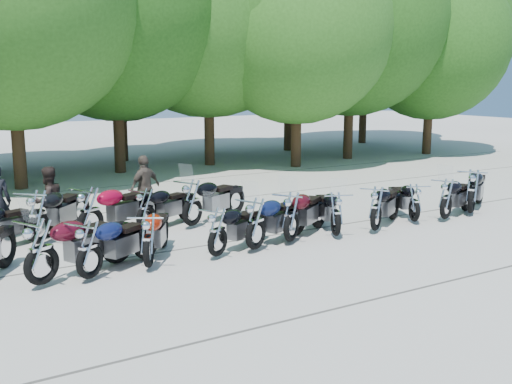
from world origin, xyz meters
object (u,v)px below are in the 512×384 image
motorcycle_13 (38,215)px  motorcycle_9 (415,201)px  motorcycle_11 (472,190)px  motorcycle_10 (446,198)px  rider_1 (49,201)px  motorcycle_16 (192,201)px  motorcycle_1 (41,250)px  motorcycle_5 (256,222)px  motorcycle_8 (376,207)px  motorcycle_3 (148,239)px  motorcycle_4 (217,230)px  motorcycle_14 (90,211)px  motorcycle_6 (291,215)px  motorcycle_2 (89,248)px  motorcycle_15 (146,208)px  rider_2 (145,187)px  motorcycle_7 (336,213)px

motorcycle_13 → motorcycle_9: bearing=-154.2°
motorcycle_11 → motorcycle_13: (-10.82, 2.81, 0.00)m
motorcycle_10 → rider_1: bearing=45.8°
motorcycle_16 → motorcycle_10: bearing=-139.1°
motorcycle_1 → motorcycle_11: (11.33, 0.04, 0.01)m
motorcycle_5 → motorcycle_8: (3.35, -0.08, -0.03)m
motorcycle_1 → motorcycle_13: (0.52, 2.86, 0.01)m
motorcycle_3 → rider_1: rider_1 is taller
motorcycle_3 → motorcycle_4: bearing=-149.4°
motorcycle_8 → motorcycle_14: bearing=33.4°
motorcycle_14 → motorcycle_10: bearing=-131.9°
motorcycle_8 → motorcycle_9: motorcycle_8 is taller
motorcycle_4 → motorcycle_10: (6.69, -0.07, 0.03)m
motorcycle_6 → motorcycle_4: bearing=62.8°
motorcycle_2 → motorcycle_15: 3.60m
motorcycle_5 → motorcycle_10: (5.76, -0.09, -0.03)m
motorcycle_16 → rider_2: size_ratio=1.43×
motorcycle_8 → motorcycle_10: bearing=-122.3°
motorcycle_3 → motorcycle_2: bearing=35.9°
motorcycle_16 → motorcycle_11: bearing=-134.7°
motorcycle_2 → motorcycle_16: 4.30m
motorcycle_6 → motorcycle_14: size_ratio=0.95×
motorcycle_1 → motorcycle_11: motorcycle_11 is taller
motorcycle_5 → rider_2: bearing=-12.2°
motorcycle_2 → motorcycle_16: size_ratio=0.92×
motorcycle_1 → motorcycle_6: motorcycle_1 is taller
rider_1 → motorcycle_15: bearing=132.5°
motorcycle_1 → motorcycle_2: (0.83, -0.08, -0.07)m
motorcycle_3 → motorcycle_8: size_ratio=0.99×
motorcycle_11 → motorcycle_4: bearing=57.8°
motorcycle_9 → motorcycle_10: 0.93m
motorcycle_1 → rider_2: 5.51m
motorcycle_4 → motorcycle_16: size_ratio=0.88×
motorcycle_3 → rider_2: (1.52, 4.22, 0.22)m
motorcycle_3 → motorcycle_5: (2.43, 0.00, 0.03)m
motorcycle_1 → motorcycle_3: bearing=-115.4°
motorcycle_4 → rider_1: bearing=7.1°
motorcycle_9 → motorcycle_16: size_ratio=0.84×
motorcycle_4 → motorcycle_15: size_ratio=0.99×
motorcycle_5 → motorcycle_6: motorcycle_6 is taller
motorcycle_11 → motorcycle_10: bearing=63.6°
rider_2 → motorcycle_2: bearing=33.6°
motorcycle_11 → motorcycle_3: bearing=57.6°
motorcycle_7 → motorcycle_16: bearing=-22.1°
motorcycle_8 → motorcycle_14: motorcycle_14 is taller
motorcycle_5 → motorcycle_9: motorcycle_5 is taller
motorcycle_9 → motorcycle_15: (-6.30, 2.63, 0.03)m
rider_1 → motorcycle_16: bearing=138.5°
motorcycle_5 → motorcycle_10: 5.76m
motorcycle_1 → motorcycle_2: 0.84m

